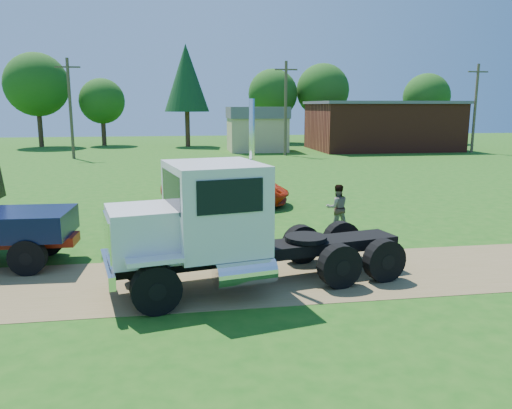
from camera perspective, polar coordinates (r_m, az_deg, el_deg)
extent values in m
plane|color=#195011|center=(14.73, 9.74, -7.81)|extent=(140.00, 140.00, 0.00)
cube|color=brown|center=(14.73, 9.75, -7.78)|extent=(120.00, 4.20, 0.01)
cube|color=black|center=(13.66, 0.83, -5.37)|extent=(8.11, 2.65, 0.32)
cylinder|color=black|center=(11.90, -11.35, -9.51)|extent=(1.24, 0.61, 1.18)
cylinder|color=black|center=(11.90, -11.35, -9.51)|extent=(0.49, 0.47, 0.41)
cylinder|color=black|center=(14.06, -12.94, -6.33)|extent=(1.24, 0.61, 1.18)
cylinder|color=black|center=(14.06, -12.94, -6.33)|extent=(0.49, 0.47, 0.41)
cylinder|color=black|center=(13.48, 9.53, -6.95)|extent=(1.24, 0.61, 1.18)
cylinder|color=black|center=(13.48, 9.53, -6.95)|extent=(0.49, 0.47, 0.41)
cylinder|color=black|center=(15.42, 5.21, -4.52)|extent=(1.24, 0.61, 1.18)
cylinder|color=black|center=(15.42, 5.21, -4.52)|extent=(0.49, 0.47, 0.41)
cylinder|color=black|center=(14.21, 14.44, -6.20)|extent=(1.24, 0.61, 1.18)
cylinder|color=black|center=(14.21, 14.44, -6.20)|extent=(0.49, 0.47, 0.41)
cylinder|color=black|center=(16.06, 9.72, -4.00)|extent=(1.24, 0.61, 1.18)
cylinder|color=black|center=(16.06, 9.72, -4.00)|extent=(0.49, 0.47, 0.41)
cube|color=silver|center=(12.68, -12.17, -3.15)|extent=(2.27, 2.19, 1.29)
cube|color=silver|center=(12.59, -16.53, -3.72)|extent=(0.41, 1.60, 1.08)
cube|color=silver|center=(12.79, -16.58, -7.00)|extent=(0.66, 2.46, 0.32)
cube|color=silver|center=(12.91, -4.71, -0.23)|extent=(2.74, 2.99, 2.26)
cube|color=black|center=(12.57, -9.60, 1.58)|extent=(0.49, 2.12, 0.91)
cube|color=black|center=(11.60, -2.95, 0.93)|extent=(1.59, 0.37, 0.81)
cube|color=black|center=(14.07, -6.22, 2.69)|extent=(1.59, 0.37, 0.81)
cube|color=silver|center=(11.67, -11.48, -6.29)|extent=(1.36, 0.74, 0.11)
cube|color=silver|center=(13.87, -13.07, -3.57)|extent=(1.36, 0.74, 0.11)
cylinder|color=silver|center=(12.26, -1.26, -7.85)|extent=(1.61, 0.94, 0.65)
cylinder|color=silver|center=(13.80, -0.47, 1.68)|extent=(0.18, 0.18, 4.95)
cylinder|color=black|center=(14.10, 5.73, -3.85)|extent=(1.40, 1.40, 0.13)
cylinder|color=black|center=(15.68, -24.65, -5.51)|extent=(1.06, 0.38, 1.05)
cylinder|color=black|center=(15.68, -24.65, -5.51)|extent=(0.38, 0.37, 0.37)
cylinder|color=black|center=(17.52, -22.67, -3.67)|extent=(1.06, 0.38, 1.05)
cylinder|color=black|center=(17.52, -22.67, -3.67)|extent=(0.38, 0.37, 0.37)
cube|color=black|center=(16.63, -26.01, -2.00)|extent=(3.42, 2.33, 0.76)
imported|color=red|center=(24.15, -3.41, 1.84)|extent=(6.51, 3.97, 1.69)
imported|color=#999999|center=(19.48, 9.26, -0.36)|extent=(0.89, 0.70, 1.81)
cube|color=maroon|center=(57.81, 14.12, 8.60)|extent=(15.00, 10.00, 5.00)
cube|color=#58585D|center=(57.77, 14.25, 11.22)|extent=(15.40, 10.40, 0.30)
cube|color=tan|center=(53.93, 0.13, 8.03)|extent=(6.00, 5.00, 3.60)
cube|color=#58585D|center=(53.86, 0.13, 10.47)|extent=(6.20, 5.40, 1.20)
cylinder|color=#4B3C2A|center=(49.07, -20.44, 10.18)|extent=(0.28, 0.28, 9.00)
cube|color=#4B3C2A|center=(49.19, -20.74, 14.49)|extent=(2.20, 0.14, 0.14)
cylinder|color=#4B3C2A|center=(49.32, 3.41, 10.85)|extent=(0.28, 0.28, 9.00)
cube|color=#4B3C2A|center=(49.44, 3.46, 15.14)|extent=(2.20, 0.14, 0.14)
cylinder|color=#4B3C2A|center=(57.06, 23.75, 9.99)|extent=(0.28, 0.28, 9.00)
cube|color=#4B3C2A|center=(57.17, 24.05, 13.69)|extent=(2.20, 0.14, 0.14)
cylinder|color=#362616|center=(65.03, -23.41, 7.79)|extent=(0.56, 0.56, 3.90)
sphere|color=#1A4912|center=(65.02, -23.78, 12.43)|extent=(7.35, 7.35, 7.35)
cylinder|color=#362616|center=(64.67, -17.00, 7.75)|extent=(0.56, 0.56, 2.89)
sphere|color=#1A4912|center=(64.59, -17.20, 11.23)|extent=(5.46, 5.46, 5.46)
cylinder|color=#362616|center=(60.92, -7.83, 8.56)|extent=(0.56, 0.56, 4.19)
cone|color=#113814|center=(60.95, -7.98, 14.14)|extent=(5.27, 5.27, 7.79)
cylinder|color=#362616|center=(66.75, 1.90, 8.54)|extent=(0.56, 0.56, 3.41)
sphere|color=#1A4912|center=(66.70, 1.93, 12.52)|extent=(6.43, 6.43, 6.43)
cylinder|color=#362616|center=(68.37, 7.52, 8.63)|extent=(0.56, 0.56, 3.69)
sphere|color=#1A4912|center=(68.34, 7.62, 12.83)|extent=(6.96, 6.96, 6.96)
cylinder|color=#362616|center=(70.19, 18.67, 8.01)|extent=(0.56, 0.56, 3.20)
sphere|color=#1A4912|center=(70.13, 18.90, 11.56)|extent=(6.04, 6.04, 6.04)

